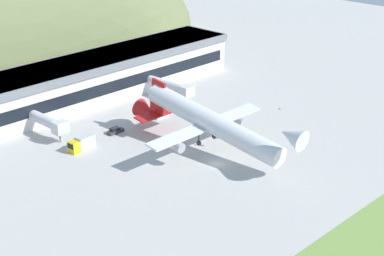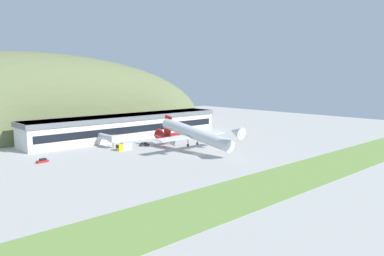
% 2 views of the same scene
% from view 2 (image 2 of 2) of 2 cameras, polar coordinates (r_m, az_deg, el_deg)
% --- Properties ---
extents(ground_plane, '(358.11, 358.11, 0.00)m').
position_cam_2_polar(ground_plane, '(145.86, 0.80, -4.07)').
color(ground_plane, '#B7B5AF').
extents(grass_strip_foreground, '(322.29, 21.06, 0.08)m').
position_cam_2_polar(grass_strip_foreground, '(118.80, 15.53, -7.08)').
color(grass_strip_foreground, '#759947').
rests_on(grass_strip_foreground, ground_plane).
extents(hill_backdrop, '(240.90, 72.36, 86.67)m').
position_cam_2_polar(hill_backdrop, '(218.92, -23.65, -0.76)').
color(hill_backdrop, '#667047').
rests_on(hill_backdrop, ground_plane).
extents(terminal_building, '(103.33, 17.19, 11.47)m').
position_cam_2_polar(terminal_building, '(187.99, -9.78, 0.48)').
color(terminal_building, silver).
rests_on(terminal_building, ground_plane).
extents(jetway_0, '(3.38, 12.80, 5.43)m').
position_cam_2_polar(jetway_0, '(165.41, -12.61, -1.45)').
color(jetway_0, silver).
rests_on(jetway_0, ground_plane).
extents(jetway_1, '(3.38, 16.07, 5.43)m').
position_cam_2_polar(jetway_1, '(186.15, -1.98, -0.26)').
color(jetway_1, silver).
rests_on(jetway_1, ground_plane).
extents(cargo_airplane, '(34.29, 49.10, 12.06)m').
position_cam_2_polar(cargo_airplane, '(150.97, 0.33, -0.93)').
color(cargo_airplane, silver).
extents(service_car_0, '(4.32, 1.64, 1.51)m').
position_cam_2_polar(service_car_0, '(165.47, -7.29, -2.50)').
color(service_car_0, '#333338').
rests_on(service_car_0, ground_plane).
extents(service_car_1, '(4.15, 1.93, 1.62)m').
position_cam_2_polar(service_car_1, '(174.15, -3.24, -1.93)').
color(service_car_1, silver).
rests_on(service_car_1, ground_plane).
extents(service_car_2, '(4.11, 2.05, 1.44)m').
position_cam_2_polar(service_car_2, '(142.47, -21.82, -4.67)').
color(service_car_2, '#B21E1E').
rests_on(service_car_2, ground_plane).
extents(fuel_truck, '(6.70, 2.67, 3.06)m').
position_cam_2_polar(fuel_truck, '(157.45, -10.30, -2.77)').
color(fuel_truck, gold).
rests_on(fuel_truck, ground_plane).
extents(traffic_cone_0, '(0.52, 0.52, 0.58)m').
position_cam_2_polar(traffic_cone_0, '(179.08, 5.20, -1.80)').
color(traffic_cone_0, orange).
rests_on(traffic_cone_0, ground_plane).
extents(traffic_cone_1, '(0.52, 0.52, 0.58)m').
position_cam_2_polar(traffic_cone_1, '(179.14, 7.07, -1.83)').
color(traffic_cone_1, orange).
rests_on(traffic_cone_1, ground_plane).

